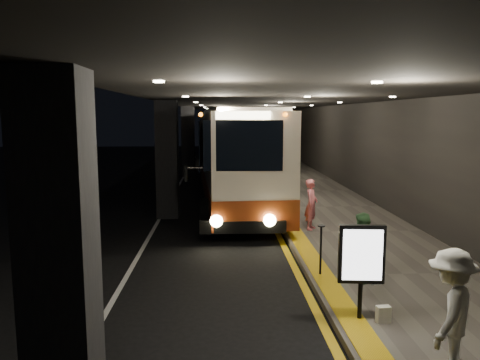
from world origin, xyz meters
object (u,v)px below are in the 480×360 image
object	(u,v)px
coach_second	(224,146)
bag_polka	(377,277)
bag_plain	(383,314)
passenger_boarding	(311,204)
coach_main	(235,161)
coach_third	(224,136)
passenger_waiting_white	(451,312)
stanchion_post	(321,250)
passenger_waiting_green	(362,248)
info_sign	(362,256)

from	to	relation	value
coach_second	bag_polka	distance (m)	21.54
bag_plain	passenger_boarding	bearing A→B (deg)	89.55
coach_main	passenger_boarding	world-z (taller)	coach_main
coach_third	bag_plain	size ratio (longest dim) A/B	39.87
passenger_boarding	passenger_waiting_white	bearing A→B (deg)	-153.09
stanchion_post	passenger_waiting_white	bearing A→B (deg)	-77.36
passenger_boarding	passenger_waiting_green	bearing A→B (deg)	-153.17
coach_main	bag_plain	xyz separation A→B (m)	(2.24, -11.84, -1.61)
coach_second	stanchion_post	bearing A→B (deg)	-87.84
passenger_waiting_white	bag_polka	world-z (taller)	passenger_waiting_white
passenger_boarding	info_sign	size ratio (longest dim) A/B	0.94
bag_polka	info_sign	size ratio (longest dim) A/B	0.18
coach_second	passenger_waiting_white	xyz separation A→B (m)	(2.95, -24.83, -0.77)
coach_main	info_sign	xyz separation A→B (m)	(1.86, -11.66, -0.57)
coach_main	coach_third	distance (m)	26.40
passenger_boarding	info_sign	bearing A→B (deg)	-158.82
stanchion_post	bag_polka	bearing A→B (deg)	-30.94
passenger_boarding	coach_third	bearing A→B (deg)	29.48
coach_main	passenger_waiting_green	bearing A→B (deg)	-79.33
bag_plain	info_sign	xyz separation A→B (m)	(-0.38, 0.17, 1.03)
coach_main	stanchion_post	bearing A→B (deg)	-83.35
stanchion_post	passenger_waiting_green	bearing A→B (deg)	-32.21
coach_main	info_sign	world-z (taller)	coach_main
bag_polka	passenger_waiting_white	bearing A→B (deg)	-92.66
coach_third	passenger_boarding	xyz separation A→B (m)	(2.54, -31.28, -0.86)
bag_plain	coach_second	bearing A→B (deg)	96.37
bag_plain	stanchion_post	world-z (taller)	stanchion_post
passenger_waiting_white	stanchion_post	world-z (taller)	passenger_waiting_white
coach_second	coach_third	bearing A→B (deg)	86.22
bag_polka	info_sign	distance (m)	2.22
bag_polka	bag_plain	xyz separation A→B (m)	(-0.53, -1.92, -0.01)
passenger_waiting_white	bag_polka	bearing A→B (deg)	-144.04
coach_main	passenger_waiting_green	distance (m)	10.11
coach_third	stanchion_post	bearing A→B (deg)	-86.53
coach_third	info_sign	xyz separation A→B (m)	(2.11, -38.07, -0.50)
passenger_waiting_green	coach_third	bearing A→B (deg)	177.28
coach_second	bag_plain	xyz separation A→B (m)	(2.59, -23.18, -1.54)
coach_main	bag_polka	distance (m)	10.42
coach_second	passenger_waiting_green	distance (m)	21.31
passenger_waiting_white	bag_plain	bearing A→B (deg)	-128.81
coach_second	info_sign	xyz separation A→B (m)	(2.21, -23.01, -0.51)
passenger_boarding	passenger_waiting_white	xyz separation A→B (m)	(0.31, -8.61, 0.09)
bag_plain	stanchion_post	xyz separation A→B (m)	(-0.58, 2.59, 0.43)
coach_second	bag_plain	world-z (taller)	coach_second
stanchion_post	coach_third	bearing A→B (deg)	93.06
passenger_boarding	coach_main	bearing A→B (deg)	50.07
passenger_boarding	info_sign	world-z (taller)	info_sign
coach_second	passenger_waiting_white	world-z (taller)	coach_second
bag_polka	coach_third	bearing A→B (deg)	94.75
coach_third	coach_main	bearing A→B (deg)	-89.06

